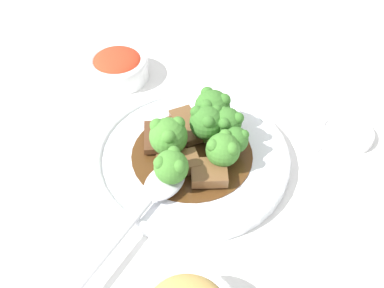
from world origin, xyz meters
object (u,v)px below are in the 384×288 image
at_px(broccoli_floret_4, 168,136).
at_px(broccoli_floret_5, 223,149).
at_px(side_bowl_kimchi, 118,66).
at_px(main_plate, 192,156).
at_px(beef_strip_1, 209,173).
at_px(broccoli_floret_2, 171,166).
at_px(broccoli_floret_1, 207,122).
at_px(beef_strip_3, 158,137).
at_px(broccoli_floret_3, 235,139).
at_px(beef_strip_2, 188,125).
at_px(serving_spoon, 158,190).
at_px(sauce_dish, 347,133).
at_px(broccoli_floret_6, 228,124).
at_px(beef_strip_0, 179,164).
at_px(broccoli_floret_0, 212,107).

xyz_separation_m(broccoli_floret_4, broccoli_floret_5, (-0.05, -0.05, -0.01)).
xyz_separation_m(broccoli_floret_5, side_bowl_kimchi, (0.25, 0.05, -0.02)).
height_order(main_plate, side_bowl_kimchi, side_bowl_kimchi).
bearing_deg(beef_strip_1, main_plate, -0.20).
bearing_deg(main_plate, broccoli_floret_2, 128.23).
relative_size(broccoli_floret_1, broccoli_floret_2, 1.04).
height_order(beef_strip_3, broccoli_floret_3, broccoli_floret_3).
bearing_deg(broccoli_floret_1, broccoli_floret_4, 89.12).
distance_m(beef_strip_2, broccoli_floret_5, 0.08).
xyz_separation_m(main_plate, beef_strip_1, (-0.05, 0.00, 0.02)).
bearing_deg(broccoli_floret_4, serving_spoon, 143.70).
relative_size(broccoli_floret_3, sauce_dish, 0.56).
bearing_deg(sauce_dish, side_bowl_kimchi, 41.05).
bearing_deg(broccoli_floret_5, broccoli_floret_2, 91.27).
height_order(main_plate, beef_strip_2, beef_strip_2).
bearing_deg(broccoli_floret_4, sauce_dish, -105.99).
xyz_separation_m(broccoli_floret_4, broccoli_floret_6, (-0.02, -0.08, 0.00)).
distance_m(broccoli_floret_5, broccoli_floret_6, 0.04).
height_order(beef_strip_0, broccoli_floret_0, broccoli_floret_0).
height_order(beef_strip_0, beef_strip_3, beef_strip_0).
height_order(beef_strip_2, serving_spoon, serving_spoon).
xyz_separation_m(broccoli_floret_0, side_bowl_kimchi, (0.19, 0.07, -0.03)).
bearing_deg(broccoli_floret_3, beef_strip_1, 113.28).
bearing_deg(broccoli_floret_2, serving_spoon, 105.01).
bearing_deg(beef_strip_2, serving_spoon, 135.48).
distance_m(beef_strip_3, broccoli_floret_3, 0.11).
xyz_separation_m(main_plate, beef_strip_2, (0.04, -0.02, 0.01)).
xyz_separation_m(broccoli_floret_6, side_bowl_kimchi, (0.22, 0.07, -0.03)).
relative_size(beef_strip_2, broccoli_floret_0, 1.17).
xyz_separation_m(beef_strip_3, broccoli_floret_2, (-0.08, 0.02, 0.03)).
relative_size(broccoli_floret_3, serving_spoon, 0.23).
bearing_deg(beef_strip_2, main_plate, 159.52).
xyz_separation_m(beef_strip_1, side_bowl_kimchi, (0.27, 0.02, -0.00)).
bearing_deg(serving_spoon, broccoli_floret_6, -72.04).
xyz_separation_m(main_plate, serving_spoon, (-0.04, 0.07, 0.02)).
xyz_separation_m(broccoli_floret_0, broccoli_floret_6, (-0.03, -0.00, -0.00)).
height_order(beef_strip_1, sauce_dish, beef_strip_1).
bearing_deg(beef_strip_0, broccoli_floret_6, -80.71).
height_order(broccoli_floret_5, side_bowl_kimchi, broccoli_floret_5).
height_order(beef_strip_2, broccoli_floret_3, broccoli_floret_3).
bearing_deg(beef_strip_2, broccoli_floret_2, 141.78).
bearing_deg(broccoli_floret_4, broccoli_floret_0, -76.04).
xyz_separation_m(beef_strip_3, broccoli_floret_3, (-0.07, -0.08, 0.02)).
relative_size(broccoli_floret_4, serving_spoon, 0.30).
distance_m(beef_strip_2, broccoli_floret_1, 0.04).
relative_size(broccoli_floret_1, broccoli_floret_5, 1.18).
relative_size(beef_strip_1, serving_spoon, 0.31).
bearing_deg(beef_strip_2, broccoli_floret_5, -172.87).
xyz_separation_m(beef_strip_1, sauce_dish, (-0.01, -0.22, -0.02)).
bearing_deg(beef_strip_1, beef_strip_2, -10.16).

